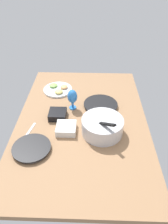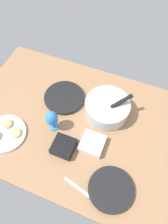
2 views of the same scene
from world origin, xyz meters
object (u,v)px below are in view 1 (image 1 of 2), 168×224
at_px(square_bowl_white, 66,128).
at_px(fruit_platter, 58,89).
at_px(mixing_bowl, 102,126).
at_px(dinner_plate_left, 101,105).
at_px(dinner_plate_right, 32,148).
at_px(hurricane_glass_blue, 72,97).
at_px(square_bowl_black, 58,114).

bearing_deg(square_bowl_white, fruit_platter, -166.48).
relative_size(mixing_bowl, fruit_platter, 1.11).
distance_m(dinner_plate_left, dinner_plate_right, 0.71).
bearing_deg(mixing_bowl, fruit_platter, -144.68).
xyz_separation_m(dinner_plate_left, fruit_platter, (-0.24, -0.41, -0.00)).
xyz_separation_m(hurricane_glass_blue, square_bowl_black, (0.13, -0.11, -0.08)).
bearing_deg(square_bowl_black, hurricane_glass_blue, 137.91).
bearing_deg(fruit_platter, square_bowl_black, 7.13).
xyz_separation_m(dinner_plate_left, mixing_bowl, (0.33, 0.00, 0.05)).
relative_size(fruit_platter, square_bowl_white, 1.89).
bearing_deg(dinner_plate_left, fruit_platter, -121.10).
bearing_deg(square_bowl_black, fruit_platter, -172.87).
distance_m(fruit_platter, square_bowl_black, 0.41).
relative_size(fruit_platter, square_bowl_black, 1.99).
bearing_deg(square_bowl_white, dinner_plate_left, 140.24).
bearing_deg(square_bowl_black, dinner_plate_left, 114.16).
distance_m(dinner_plate_left, square_bowl_black, 0.39).
relative_size(dinner_plate_left, square_bowl_white, 2.01).
bearing_deg(hurricane_glass_blue, fruit_platter, -149.43).
height_order(dinner_plate_left, hurricane_glass_blue, hurricane_glass_blue).
height_order(dinner_plate_right, square_bowl_black, square_bowl_black).
bearing_deg(dinner_plate_left, hurricane_glass_blue, -82.12).
xyz_separation_m(mixing_bowl, fruit_platter, (-0.57, -0.41, -0.05)).
bearing_deg(mixing_bowl, dinner_plate_right, -68.68).
distance_m(dinner_plate_right, square_bowl_white, 0.30).
bearing_deg(square_bowl_white, dinner_plate_right, -48.09).
xyz_separation_m(mixing_bowl, hurricane_glass_blue, (-0.30, -0.24, 0.05)).
relative_size(dinner_plate_right, fruit_platter, 0.97).
xyz_separation_m(dinner_plate_right, hurricane_glass_blue, (-0.49, 0.25, 0.10)).
height_order(dinner_plate_right, square_bowl_white, square_bowl_white).
bearing_deg(fruit_platter, mixing_bowl, 35.32).
bearing_deg(hurricane_glass_blue, square_bowl_black, -42.09).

